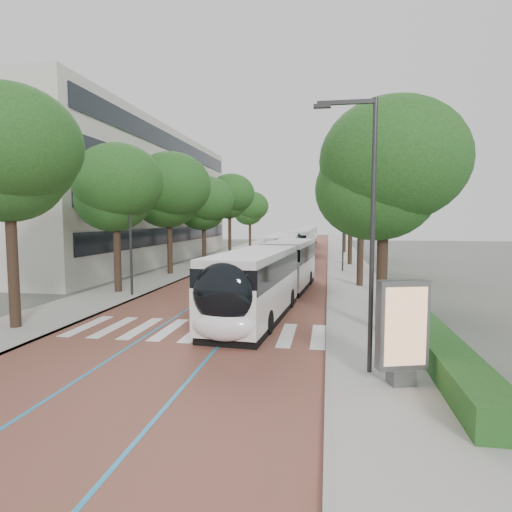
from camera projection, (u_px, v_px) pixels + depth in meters
The scene contains 22 objects.
ground at pixel (185, 338), 16.89m from camera, with size 160.00×160.00×0.00m, color #51544C.
road at pixel (285, 254), 56.18m from camera, with size 11.00×140.00×0.02m, color brown.
sidewalk_left at pixel (230, 253), 57.42m from camera, with size 4.00×140.00×0.12m, color #999691.
sidewalk_right at pixel (344, 255), 54.93m from camera, with size 4.00×140.00×0.12m, color #999691.
kerb_left at pixel (244, 253), 57.11m from camera, with size 0.20×140.00×0.14m, color gray.
kerb_right at pixel (329, 255), 55.24m from camera, with size 0.20×140.00×0.14m, color gray.
zebra_crossing at pixel (198, 331), 17.84m from camera, with size 10.55×3.60×0.01m.
lane_line_left at pixel (273, 254), 56.45m from camera, with size 0.12×126.00×0.01m, color teal.
lane_line_right at pixel (298, 254), 55.91m from camera, with size 0.12×126.00×0.01m, color teal.
office_building at pixel (99, 198), 47.03m from camera, with size 18.11×40.00×14.00m.
hedge at pixel (428, 335), 15.33m from camera, with size 1.20×14.00×0.80m, color #193E15.
streetlight_near at pixel (367, 214), 12.43m from camera, with size 1.82×0.20×8.00m.
streetlight_far at pixel (341, 217), 36.98m from camera, with size 1.82×0.20×8.00m.
lamp_post_left at pixel (130, 228), 25.41m from camera, with size 0.14×0.14×8.00m, color #2B2B2E.
trees_left at pixel (197, 199), 42.67m from camera, with size 6.47×60.71×10.03m.
trees_right at pixel (356, 197), 34.34m from camera, with size 5.87×47.29×9.18m.
lead_bus at pixel (272, 275), 23.41m from camera, with size 3.97×18.54×3.20m.
bus_queued_0 at pixel (283, 252), 38.83m from camera, with size 3.19×12.52×3.20m.
bus_queued_1 at pixel (299, 244), 52.32m from camera, with size 2.71×12.43×3.20m.
bus_queued_2 at pixel (304, 239), 64.28m from camera, with size 2.85×12.46×3.20m.
bus_queued_3 at pixel (308, 236), 77.76m from camera, with size 3.00×12.49×3.20m.
ad_panel at pixel (402, 330), 11.71m from camera, with size 1.45×0.77×2.90m.
Camera 1 is at (5.53, -15.85, 4.69)m, focal length 30.00 mm.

